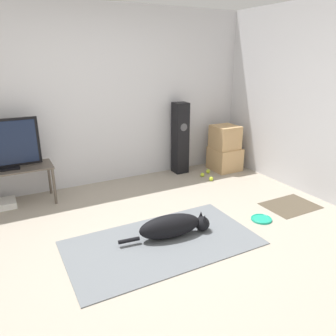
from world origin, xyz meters
name	(u,v)px	position (x,y,z in m)	size (l,w,h in m)	color
ground_plane	(151,250)	(0.00, 0.00, 0.00)	(12.00, 12.00, 0.00)	#9E9384
wall_back	(86,99)	(0.00, 2.10, 1.27)	(8.00, 0.06, 2.55)	silver
area_rug	(162,243)	(0.17, 0.06, 0.01)	(1.97, 1.08, 0.01)	slate
dog	(173,226)	(0.32, 0.12, 0.14)	(1.02, 0.30, 0.26)	black
frisbee	(261,219)	(1.44, -0.04, 0.01)	(0.24, 0.24, 0.03)	#199E7A
cardboard_box_lower	(225,159)	(2.17, 1.65, 0.19)	(0.45, 0.46, 0.38)	tan
cardboard_box_upper	(225,137)	(2.16, 1.66, 0.57)	(0.40, 0.41, 0.38)	tan
floor_speaker	(180,138)	(1.44, 1.90, 0.58)	(0.22, 0.22, 1.16)	black
tv_stand	(8,174)	(-1.14, 1.78, 0.45)	(1.08, 0.44, 0.51)	brown
tv	(3,145)	(-1.14, 1.79, 0.82)	(0.86, 0.20, 0.63)	black
tennis_ball_by_boxes	(208,171)	(1.82, 1.62, 0.03)	(0.07, 0.07, 0.07)	#C6E033
tennis_ball_near_speaker	(211,179)	(1.66, 1.31, 0.03)	(0.07, 0.07, 0.07)	#C6E033
tennis_ball_loose_on_carpet	(202,175)	(1.64, 1.52, 0.03)	(0.07, 0.07, 0.07)	#C6E033
game_console	(3,204)	(-1.26, 1.80, 0.04)	(0.32, 0.29, 0.08)	white
door_mat	(290,206)	(2.05, 0.08, 0.00)	(0.68, 0.51, 0.01)	#4C4233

